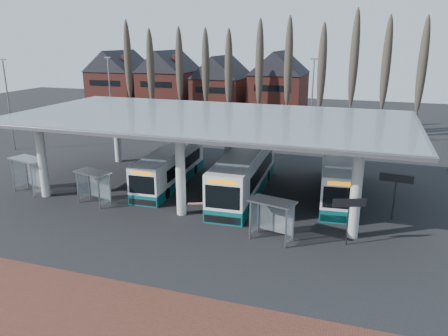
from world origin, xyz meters
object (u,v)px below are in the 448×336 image
(bus_1, at_px, (170,167))
(bus_2, at_px, (244,174))
(shelter_1, at_px, (95,180))
(bus_3, at_px, (338,175))
(shelter_0, at_px, (30,167))
(shelter_2, at_px, (273,211))

(bus_1, distance_m, bus_2, 6.85)
(bus_1, height_order, shelter_1, bus_1)
(bus_2, height_order, bus_3, bus_2)
(shelter_0, bearing_deg, shelter_1, 9.76)
(bus_1, xyz_separation_m, shelter_2, (10.88, -8.05, 0.46))
(bus_3, xyz_separation_m, shelter_0, (-24.24, -7.46, 0.49))
(bus_2, xyz_separation_m, bus_3, (7.29, 2.30, -0.10))
(shelter_2, bearing_deg, bus_3, 85.04)
(bus_2, bearing_deg, shelter_1, -153.93)
(shelter_2, bearing_deg, shelter_0, -173.66)
(shelter_1, distance_m, shelter_2, 14.50)
(bus_3, distance_m, shelter_2, 10.47)
(shelter_2, bearing_deg, bus_1, 156.62)
(bus_3, height_order, shelter_2, bus_3)
(bus_2, relative_size, shelter_0, 3.88)
(bus_1, bearing_deg, bus_3, 4.58)
(bus_1, relative_size, shelter_0, 3.34)
(bus_3, xyz_separation_m, shelter_2, (-3.25, -9.95, 0.32))
(bus_3, bearing_deg, shelter_1, -160.80)
(bus_2, distance_m, shelter_1, 11.82)
(bus_1, bearing_deg, shelter_0, -154.24)
(bus_1, bearing_deg, shelter_1, -122.64)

